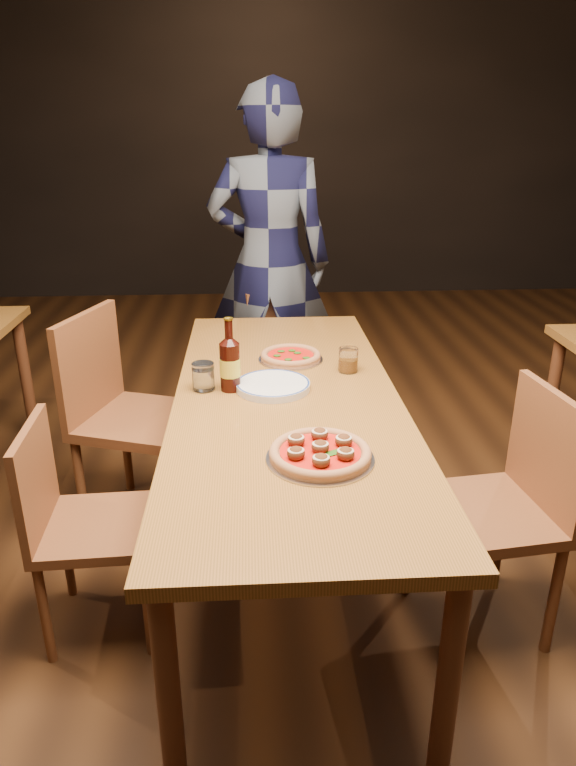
{
  "coord_description": "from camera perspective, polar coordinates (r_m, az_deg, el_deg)",
  "views": [
    {
      "loc": [
        -0.12,
        -2.09,
        1.65
      ],
      "look_at": [
        0.0,
        -0.05,
        0.82
      ],
      "focal_mm": 30.0,
      "sensor_mm": 36.0,
      "label": 1
    }
  ],
  "objects": [
    {
      "name": "table_main",
      "position": [
        2.31,
        -0.07,
        -2.79
      ],
      "size": [
        0.8,
        2.0,
        0.75
      ],
      "color": "brown",
      "rests_on": "ground"
    },
    {
      "name": "chair_main_nw",
      "position": [
        2.28,
        -16.61,
        -12.05
      ],
      "size": [
        0.4,
        0.4,
        0.81
      ],
      "primitive_type": null,
      "rotation": [
        0.0,
        0.0,
        1.61
      ],
      "color": "brown",
      "rests_on": "ground"
    },
    {
      "name": "beer_bottle",
      "position": [
        2.31,
        -5.19,
        1.59
      ],
      "size": [
        0.07,
        0.07,
        0.26
      ],
      "rotation": [
        0.0,
        0.0,
        0.38
      ],
      "color": "black",
      "rests_on": "table_main"
    },
    {
      "name": "pizza_margherita",
      "position": [
        2.62,
        0.24,
        2.41
      ],
      "size": [
        0.26,
        0.26,
        0.03
      ],
      "rotation": [
        0.0,
        0.0,
        0.33
      ],
      "color": "#B7B7BF",
      "rests_on": "table_main"
    },
    {
      "name": "room_shell",
      "position": [
        2.1,
        -0.09,
        27.73
      ],
      "size": [
        9.0,
        9.0,
        9.0
      ],
      "color": "black",
      "rests_on": "ground"
    },
    {
      "name": "amber_glass",
      "position": [
        2.5,
        5.39,
        2.07
      ],
      "size": [
        0.08,
        0.08,
        0.09
      ],
      "primitive_type": "cylinder",
      "color": "#915010",
      "rests_on": "table_main"
    },
    {
      "name": "plate_stack",
      "position": [
        2.33,
        -1.36,
        -0.25
      ],
      "size": [
        0.27,
        0.27,
        0.03
      ],
      "primitive_type": "cylinder",
      "color": "white",
      "rests_on": "table_main"
    },
    {
      "name": "ground",
      "position": [
        2.66,
        -0.07,
        -16.15
      ],
      "size": [
        9.0,
        9.0,
        0.0
      ],
      "primitive_type": "plane",
      "color": "black"
    },
    {
      "name": "diner",
      "position": [
        3.61,
        -1.64,
        10.67
      ],
      "size": [
        0.72,
        0.51,
        1.87
      ],
      "primitive_type": "imported",
      "rotation": [
        0.0,
        0.0,
        3.06
      ],
      "color": "black",
      "rests_on": "ground"
    },
    {
      "name": "water_glass",
      "position": [
        2.34,
        -7.56,
        0.58
      ],
      "size": [
        0.08,
        0.08,
        0.1
      ],
      "primitive_type": "cylinder",
      "color": "white",
      "rests_on": "table_main"
    },
    {
      "name": "chair_end",
      "position": [
        3.53,
        0.26,
        1.59
      ],
      "size": [
        0.48,
        0.48,
        0.83
      ],
      "primitive_type": null,
      "rotation": [
        0.0,
        0.0,
        0.31
      ],
      "color": "brown",
      "rests_on": "ground"
    },
    {
      "name": "chair_main_e",
      "position": [
        2.27,
        17.15,
        -10.87
      ],
      "size": [
        0.47,
        0.47,
        0.91
      ],
      "primitive_type": null,
      "rotation": [
        0.0,
        0.0,
        -1.45
      ],
      "color": "brown",
      "rests_on": "ground"
    },
    {
      "name": "pizza_meatball",
      "position": [
        1.85,
        2.89,
        -6.21
      ],
      "size": [
        0.31,
        0.31,
        0.06
      ],
      "rotation": [
        0.0,
        0.0,
        0.18
      ],
      "color": "#B7B7BF",
      "rests_on": "table_main"
    },
    {
      "name": "chair_main_sw",
      "position": [
        2.79,
        -13.06,
        -3.09
      ],
      "size": [
        0.58,
        0.58,
        0.98
      ],
      "primitive_type": null,
      "rotation": [
        0.0,
        0.0,
        1.25
      ],
      "color": "brown",
      "rests_on": "ground"
    }
  ]
}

